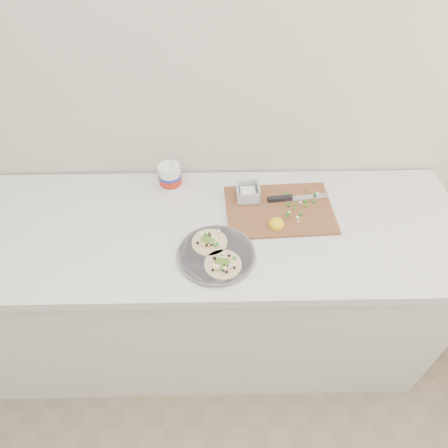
{
  "coord_description": "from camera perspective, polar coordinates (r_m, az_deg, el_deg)",
  "views": [
    {
      "loc": [
        0.27,
        0.37,
        2.0
      ],
      "look_at": [
        0.29,
        1.37,
        0.96
      ],
      "focal_mm": 32.0,
      "sensor_mm": 36.0,
      "label": 1
    }
  ],
  "objects": [
    {
      "name": "taco_plate",
      "position": [
        1.41,
        -1.15,
        -4.16
      ],
      "size": [
        0.28,
        0.28,
        0.04
      ],
      "rotation": [
        0.0,
        0.0,
        0.16
      ],
      "color": "#58575D",
      "rests_on": "counter"
    },
    {
      "name": "cutboard",
      "position": [
        1.59,
        7.69,
        2.57
      ],
      "size": [
        0.43,
        0.31,
        0.07
      ],
      "rotation": [
        0.0,
        0.0,
        0.05
      ],
      "color": "brown",
      "rests_on": "counter"
    },
    {
      "name": "counter",
      "position": [
        1.9,
        -8.92,
        -9.49
      ],
      "size": [
        2.44,
        0.66,
        0.9
      ],
      "color": "silver",
      "rests_on": "ground"
    },
    {
      "name": "tub",
      "position": [
        1.65,
        -7.65,
        6.93
      ],
      "size": [
        0.09,
        0.09,
        0.21
      ],
      "rotation": [
        0.0,
        0.0,
        -0.15
      ],
      "color": "white",
      "rests_on": "counter"
    }
  ]
}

